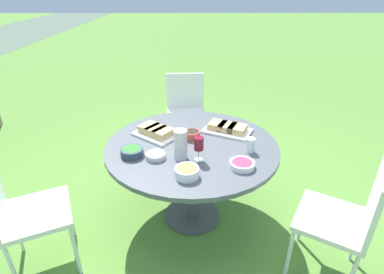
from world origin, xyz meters
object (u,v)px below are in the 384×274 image
at_px(water_pitcher, 181,144).
at_px(wine_glass, 199,145).
at_px(chair_far_back, 348,215).
at_px(chair_near_left, 186,107).
at_px(chair_near_right, 20,208).
at_px(dining_table, 192,155).

distance_m(water_pitcher, wine_glass, 0.13).
distance_m(chair_far_back, water_pitcher, 1.15).
bearing_deg(chair_near_left, chair_near_right, 149.71).
height_order(chair_far_back, wine_glass, same).
height_order(dining_table, chair_near_left, chair_near_left).
bearing_deg(wine_glass, chair_far_back, -110.85).
bearing_deg(chair_near_right, wine_glass, -76.36).
relative_size(chair_near_left, water_pitcher, 4.07).
xyz_separation_m(dining_table, wine_glass, (-0.23, -0.05, 0.22)).
bearing_deg(water_pitcher, chair_far_back, -109.74).
bearing_deg(wine_glass, water_pitcher, 78.91).
relative_size(dining_table, water_pitcher, 6.06).
bearing_deg(water_pitcher, chair_near_left, -0.35).
bearing_deg(wine_glass, chair_near_right, 103.64).
relative_size(chair_near_right, chair_far_back, 1.00).
height_order(dining_table, chair_near_right, chair_near_right).
distance_m(dining_table, wine_glass, 0.32).
bearing_deg(chair_far_back, chair_near_left, 29.37).
relative_size(chair_far_back, wine_glass, 5.07).
relative_size(dining_table, chair_far_back, 1.49).
xyz_separation_m(dining_table, chair_near_right, (-0.51, 1.11, -0.09)).
height_order(chair_near_left, chair_far_back, same).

